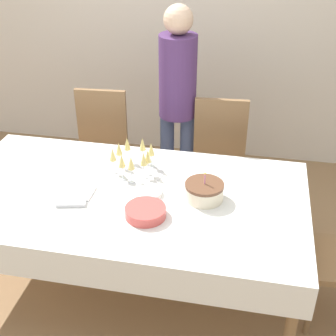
# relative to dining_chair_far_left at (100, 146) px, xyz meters

# --- Properties ---
(ground_plane) EXTENTS (12.00, 12.00, 0.00)m
(ground_plane) POSITION_rel_dining_chair_far_left_xyz_m (0.48, -0.89, -0.52)
(ground_plane) COLOR #93704C
(wall_back) EXTENTS (8.00, 0.05, 2.70)m
(wall_back) POSITION_rel_dining_chair_far_left_xyz_m (0.48, 1.05, 0.83)
(wall_back) COLOR silver
(wall_back) RESTS_ON ground_plane
(dining_table) EXTENTS (2.12, 1.14, 0.73)m
(dining_table) POSITION_rel_dining_chair_far_left_xyz_m (0.48, -0.89, 0.11)
(dining_table) COLOR white
(dining_table) RESTS_ON ground_plane
(dining_chair_far_left) EXTENTS (0.45, 0.45, 0.95)m
(dining_chair_far_left) POSITION_rel_dining_chair_far_left_xyz_m (0.00, 0.00, 0.00)
(dining_chair_far_left) COLOR olive
(dining_chair_far_left) RESTS_ON ground_plane
(dining_chair_far_right) EXTENTS (0.45, 0.45, 0.95)m
(dining_chair_far_right) POSITION_rel_dining_chair_far_left_xyz_m (0.94, 0.00, 0.00)
(dining_chair_far_right) COLOR olive
(dining_chair_far_right) RESTS_ON ground_plane
(birthday_cake) EXTENTS (0.22, 0.22, 0.18)m
(birthday_cake) POSITION_rel_dining_chair_far_left_xyz_m (0.93, -0.86, 0.26)
(birthday_cake) COLOR beige
(birthday_cake) RESTS_ON dining_table
(champagne_tray) EXTENTS (0.36, 0.36, 0.18)m
(champagne_tray) POSITION_rel_dining_chair_far_left_xyz_m (0.46, -0.65, 0.29)
(champagne_tray) COLOR silver
(champagne_tray) RESTS_ON dining_table
(plate_stack_main) EXTENTS (0.23, 0.23, 0.06)m
(plate_stack_main) POSITION_rel_dining_chair_far_left_xyz_m (0.64, -1.08, 0.23)
(plate_stack_main) COLOR #CC4C47
(plate_stack_main) RESTS_ON dining_table
(plate_stack_dessert) EXTENTS (0.17, 0.17, 0.03)m
(plate_stack_dessert) POSITION_rel_dining_chair_far_left_xyz_m (0.60, -0.88, 0.22)
(plate_stack_dessert) COLOR white
(plate_stack_dessert) RESTS_ON dining_table
(cake_knife) EXTENTS (0.30, 0.05, 0.00)m
(cake_knife) POSITION_rel_dining_chair_far_left_xyz_m (0.95, -1.03, 0.21)
(cake_knife) COLOR silver
(cake_knife) RESTS_ON dining_table
(fork_pile) EXTENTS (0.18, 0.10, 0.02)m
(fork_pile) POSITION_rel_dining_chair_far_left_xyz_m (0.20, -1.06, 0.22)
(fork_pile) COLOR silver
(fork_pile) RESTS_ON dining_table
(napkin_pile) EXTENTS (0.15, 0.15, 0.01)m
(napkin_pile) POSITION_rel_dining_chair_far_left_xyz_m (0.21, -0.94, 0.21)
(napkin_pile) COLOR white
(napkin_pile) RESTS_ON dining_table
(person_standing) EXTENTS (0.28, 0.28, 1.60)m
(person_standing) POSITION_rel_dining_chair_far_left_xyz_m (0.59, 0.15, 0.44)
(person_standing) COLOR #3F4C72
(person_standing) RESTS_ON ground_plane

